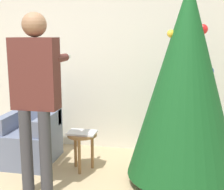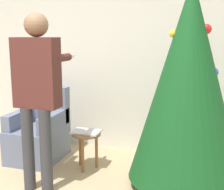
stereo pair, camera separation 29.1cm
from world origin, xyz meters
The scene contains 6 objects.
wall_back centered at (0.00, 2.23, 1.35)m, with size 8.00×0.06×2.70m.
christmas_tree centered at (1.09, 1.28, 1.13)m, with size 1.18×1.18×2.14m.
armchair centered at (-0.78, 1.56, 0.32)m, with size 0.60×0.73×0.91m.
person_standing centered at (-0.34, 0.82, 1.10)m, with size 0.46×0.57×1.81m.
side_stool centered at (-0.06, 1.41, 0.37)m, with size 0.35×0.35×0.45m.
laptop centered at (-0.06, 1.41, 0.46)m, with size 0.33×0.23×0.02m.
Camera 2 is at (1.26, -1.89, 1.60)m, focal length 50.00 mm.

